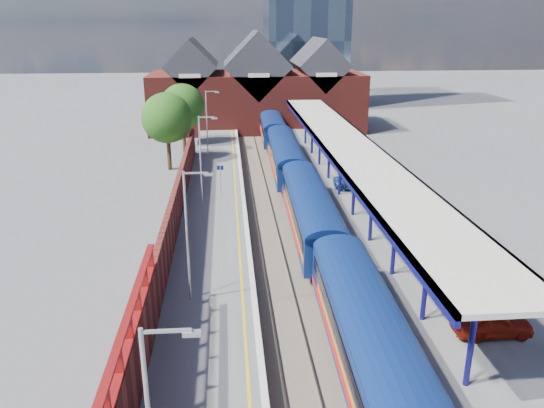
{
  "coord_description": "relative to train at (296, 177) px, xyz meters",
  "views": [
    {
      "loc": [
        -4.31,
        -19.12,
        14.89
      ],
      "look_at": [
        -1.29,
        16.36,
        2.6
      ],
      "focal_mm": 35.0,
      "sensor_mm": 36.0,
      "label": 1
    }
  ],
  "objects": [
    {
      "name": "ground",
      "position": [
        -1.49,
        5.41,
        -2.12
      ],
      "size": [
        240.0,
        240.0,
        0.0
      ],
      "primitive_type": "plane",
      "color": "#5B5B5E",
      "rests_on": "ground"
    },
    {
      "name": "ballast_bed",
      "position": [
        -1.49,
        -4.59,
        -2.09
      ],
      "size": [
        6.0,
        76.0,
        0.06
      ],
      "primitive_type": "cube",
      "color": "#473D33",
      "rests_on": "ground"
    },
    {
      "name": "rails",
      "position": [
        -1.49,
        -4.59,
        -2.0
      ],
      "size": [
        4.51,
        76.0,
        0.14
      ],
      "color": "slate",
      "rests_on": "ground"
    },
    {
      "name": "left_platform",
      "position": [
        -6.99,
        -4.59,
        -1.62
      ],
      "size": [
        5.0,
        76.0,
        1.0
      ],
      "primitive_type": "cube",
      "color": "#565659",
      "rests_on": "ground"
    },
    {
      "name": "right_platform",
      "position": [
        4.51,
        -4.59,
        -1.62
      ],
      "size": [
        6.0,
        76.0,
        1.0
      ],
      "primitive_type": "cube",
      "color": "#565659",
      "rests_on": "ground"
    },
    {
      "name": "coping_left",
      "position": [
        -4.64,
        -4.59,
        -1.1
      ],
      "size": [
        0.3,
        76.0,
        0.05
      ],
      "primitive_type": "cube",
      "color": "silver",
      "rests_on": "left_platform"
    },
    {
      "name": "coping_right",
      "position": [
        1.66,
        -4.59,
        -1.1
      ],
      "size": [
        0.3,
        76.0,
        0.05
      ],
      "primitive_type": "cube",
      "color": "silver",
      "rests_on": "right_platform"
    },
    {
      "name": "yellow_line",
      "position": [
        -5.24,
        -4.59,
        -1.12
      ],
      "size": [
        0.14,
        76.0,
        0.01
      ],
      "primitive_type": "cube",
      "color": "yellow",
      "rests_on": "left_platform"
    },
    {
      "name": "train",
      "position": [
        0.0,
        0.0,
        0.0
      ],
      "size": [
        3.2,
        65.96,
        3.45
      ],
      "color": "navy",
      "rests_on": "ground"
    },
    {
      "name": "canopy",
      "position": [
        3.99,
        -2.64,
        3.13
      ],
      "size": [
        4.5,
        52.0,
        4.48
      ],
      "color": "#110F5A",
      "rests_on": "right_platform"
    },
    {
      "name": "lamp_post_b",
      "position": [
        -7.86,
        -18.59,
        2.87
      ],
      "size": [
        1.48,
        0.18,
        7.0
      ],
      "color": "#A5A8AA",
      "rests_on": "left_platform"
    },
    {
      "name": "lamp_post_c",
      "position": [
        -7.86,
        -2.59,
        2.87
      ],
      "size": [
        1.48,
        0.18,
        7.0
      ],
      "color": "#A5A8AA",
      "rests_on": "left_platform"
    },
    {
      "name": "lamp_post_d",
      "position": [
        -7.86,
        13.41,
        2.87
      ],
      "size": [
        1.48,
        0.18,
        7.0
      ],
      "color": "#A5A8AA",
      "rests_on": "left_platform"
    },
    {
      "name": "platform_sign",
      "position": [
        -6.49,
        -0.59,
        0.57
      ],
      "size": [
        0.55,
        0.08,
        2.5
      ],
      "color": "#A5A8AA",
      "rests_on": "left_platform"
    },
    {
      "name": "brick_wall",
      "position": [
        -9.59,
        -11.05,
        0.33
      ],
      "size": [
        0.35,
        50.0,
        3.86
      ],
      "color": "maroon",
      "rests_on": "left_platform"
    },
    {
      "name": "station_building",
      "position": [
        -1.49,
        33.41,
        3.33
      ],
      "size": [
        30.0,
        12.12,
        13.78
      ],
      "color": "maroon",
      "rests_on": "ground"
    },
    {
      "name": "tree_near",
      "position": [
        -11.84,
        11.31,
        3.23
      ],
      "size": [
        5.2,
        5.2,
        8.1
      ],
      "color": "#382314",
      "rests_on": "ground"
    },
    {
      "name": "tree_far",
      "position": [
        -10.84,
        19.31,
        3.23
      ],
      "size": [
        5.2,
        5.2,
        8.1
      ],
      "color": "#382314",
      "rests_on": "ground"
    },
    {
      "name": "parked_car_red",
      "position": [
        6.24,
        -23.19,
        -0.5
      ],
      "size": [
        3.67,
        1.5,
        1.25
      ],
      "primitive_type": "imported",
      "rotation": [
        0.0,
        0.0,
        1.56
      ],
      "color": "maroon",
      "rests_on": "right_platform"
    },
    {
      "name": "parked_car_silver",
      "position": [
        7.01,
        -15.62,
        -0.45
      ],
      "size": [
        4.28,
        2.25,
        1.34
      ],
      "primitive_type": "imported",
      "rotation": [
        0.0,
        0.0,
        1.79
      ],
      "color": "#ACACB1",
      "rests_on": "right_platform"
    },
    {
      "name": "parked_car_dark",
      "position": [
        7.01,
        -6.1,
        -0.55
      ],
      "size": [
        3.99,
        1.79,
        1.13
      ],
      "primitive_type": "imported",
      "rotation": [
        0.0,
        0.0,
        1.62
      ],
      "color": "black",
      "rests_on": "right_platform"
    },
    {
      "name": "parked_car_blue",
      "position": [
        5.44,
        -0.14,
        -0.53
      ],
      "size": [
        4.41,
        2.29,
        1.19
      ],
      "primitive_type": "imported",
      "rotation": [
        0.0,
        0.0,
        1.5
      ],
      "color": "navy",
      "rests_on": "right_platform"
    }
  ]
}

